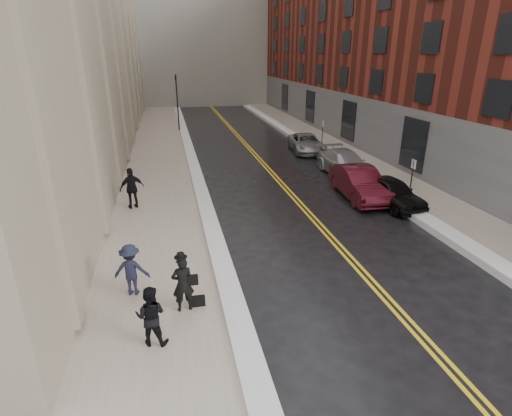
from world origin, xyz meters
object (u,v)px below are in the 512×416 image
pedestrian_b (131,270)px  pedestrian_a (151,316)px  car_maroon (359,183)px  car_silver_near (345,164)px  car_black (391,192)px  pedestrian_c (132,188)px  car_silver_far (306,143)px  pedestrian_main (183,284)px

pedestrian_b → pedestrian_a: bearing=115.7°
car_maroon → car_silver_near: 3.99m
car_black → car_maroon: size_ratio=0.84×
pedestrian_b → pedestrian_c: pedestrian_c is taller
car_silver_near → pedestrian_b: pedestrian_b is taller
car_silver_far → pedestrian_c: (-12.03, -9.71, 0.47)m
pedestrian_a → pedestrian_b: bearing=-60.3°
car_silver_far → pedestrian_main: size_ratio=2.79×
car_silver_far → pedestrian_b: 20.79m
car_silver_near → pedestrian_c: (-12.25, -3.25, 0.38)m
pedestrian_main → pedestrian_c: bearing=-84.8°
car_silver_far → pedestrian_b: size_ratio=2.89×
car_silver_near → car_maroon: bearing=-104.7°
car_silver_far → pedestrian_b: pedestrian_b is taller
car_maroon → car_silver_near: car_maroon is taller
car_black → pedestrian_b: size_ratio=2.47×
car_black → car_maroon: bearing=120.7°
car_silver_far → pedestrian_main: bearing=-112.0°
car_silver_far → pedestrian_main: 21.04m
car_silver_near → pedestrian_main: bearing=-131.7°
car_maroon → pedestrian_main: 12.40m
car_maroon → car_silver_near: bearing=79.5°
pedestrian_a → pedestrian_b: (-0.63, 2.43, 0.01)m
pedestrian_a → pedestrian_main: bearing=-109.2°
pedestrian_a → pedestrian_c: pedestrian_c is taller
car_maroon → car_silver_far: (0.73, 10.34, -0.14)m
pedestrian_a → car_maroon: bearing=-122.3°
pedestrian_main → car_silver_far: bearing=-125.9°
car_silver_near → pedestrian_a: size_ratio=3.15×
car_maroon → pedestrian_a: size_ratio=2.99×
car_maroon → pedestrian_main: pedestrian_main is taller
car_silver_near → pedestrian_a: bearing=-131.1°
car_maroon → car_silver_far: bearing=89.3°
car_black → pedestrian_c: pedestrian_c is taller
car_silver_near → car_silver_far: bearing=91.0°
car_black → pedestrian_a: pedestrian_a is taller
pedestrian_c → car_silver_far: bearing=-160.1°
pedestrian_main → pedestrian_c: size_ratio=0.87×
car_silver_near → pedestrian_a: (-11.18, -13.23, 0.22)m
car_black → car_silver_far: car_black is taller
car_maroon → pedestrian_c: bearing=-179.8°
pedestrian_c → pedestrian_main: bearing=83.4°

